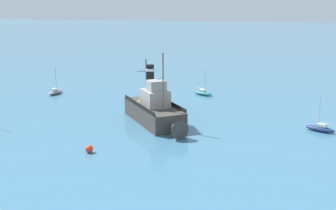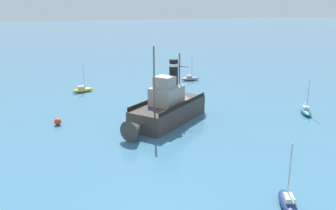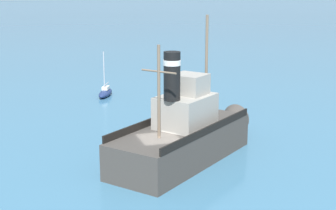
# 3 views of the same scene
# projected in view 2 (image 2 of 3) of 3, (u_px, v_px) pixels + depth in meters

# --- Properties ---
(ground_plane) EXTENTS (600.00, 600.00, 0.00)m
(ground_plane) POSITION_uv_depth(u_px,v_px,m) (179.00, 116.00, 47.73)
(ground_plane) COLOR teal
(old_tugboat) EXTENTS (11.57, 13.39, 9.90)m
(old_tugboat) POSITION_uv_depth(u_px,v_px,m) (166.00, 109.00, 44.45)
(old_tugboat) COLOR #423D38
(old_tugboat) RESTS_ON ground
(sailboat_grey) EXTENTS (1.56, 3.91, 4.90)m
(sailboat_grey) POSITION_uv_depth(u_px,v_px,m) (190.00, 78.00, 69.63)
(sailboat_grey) COLOR gray
(sailboat_grey) RESTS_ON ground
(sailboat_yellow) EXTENTS (2.02, 3.95, 4.90)m
(sailboat_yellow) POSITION_uv_depth(u_px,v_px,m) (83.00, 90.00, 60.42)
(sailboat_yellow) COLOR gold
(sailboat_yellow) RESTS_ON ground
(sailboat_navy) EXTENTS (3.90, 2.64, 4.90)m
(sailboat_navy) POSITION_uv_depth(u_px,v_px,m) (288.00, 202.00, 26.05)
(sailboat_navy) COLOR navy
(sailboat_navy) RESTS_ON ground
(sailboat_teal) EXTENTS (3.88, 2.72, 4.90)m
(sailboat_teal) POSITION_uv_depth(u_px,v_px,m) (306.00, 111.00, 48.29)
(sailboat_teal) COLOR #23757A
(sailboat_teal) RESTS_ON ground
(mooring_buoy) EXTENTS (0.87, 0.87, 0.87)m
(mooring_buoy) POSITION_uv_depth(u_px,v_px,m) (58.00, 122.00, 43.93)
(mooring_buoy) COLOR red
(mooring_buoy) RESTS_ON ground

